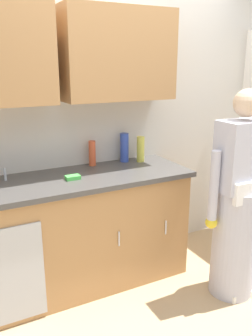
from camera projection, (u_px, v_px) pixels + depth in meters
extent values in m
plane|color=tan|center=(174.00, 313.00, 2.63)|extent=(9.00, 9.00, 0.00)
cube|color=beige|center=(113.00, 114.00, 3.14)|extent=(4.80, 0.10, 2.70)
cube|color=#B27F4C|center=(117.00, 55.00, 2.79)|extent=(0.91, 0.34, 0.70)
cube|color=#B27F4C|center=(71.00, 235.00, 2.86)|extent=(1.90, 0.60, 0.90)
cylinder|color=silver|center=(119.00, 239.00, 2.71)|extent=(0.01, 0.01, 0.12)
cylinder|color=silver|center=(166.00, 227.00, 2.89)|extent=(0.01, 0.01, 0.12)
cube|color=#474442|center=(68.00, 180.00, 2.73)|extent=(1.96, 0.66, 0.04)
cylinder|color=#B7BABF|center=(5.00, 174.00, 2.64)|extent=(0.02, 0.02, 0.10)
cube|color=white|center=(231.00, 288.00, 2.87)|extent=(0.20, 0.26, 0.06)
cylinder|color=silver|center=(234.00, 242.00, 2.77)|extent=(0.34, 0.34, 0.88)
cube|color=silver|center=(242.00, 156.00, 2.57)|extent=(0.38, 0.22, 0.52)
sphere|color=#D5B18D|center=(248.00, 103.00, 2.46)|extent=(0.20, 0.20, 0.20)
cube|color=white|center=(252.00, 192.00, 2.54)|extent=(0.32, 0.04, 0.16)
cylinder|color=silver|center=(214.00, 188.00, 2.55)|extent=(0.07, 0.07, 0.55)
sphere|color=yellow|center=(211.00, 222.00, 2.63)|extent=(0.09, 0.09, 0.09)
cylinder|color=#334CB2|center=(124.00, 147.00, 3.13)|extent=(0.08, 0.08, 0.26)
cylinder|color=#D8D14C|center=(141.00, 149.00, 3.14)|extent=(0.07, 0.07, 0.23)
cylinder|color=#E05933|center=(92.00, 153.00, 3.02)|extent=(0.06, 0.06, 0.22)
cube|color=#4CBF4C|center=(73.00, 177.00, 2.68)|extent=(0.11, 0.07, 0.03)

